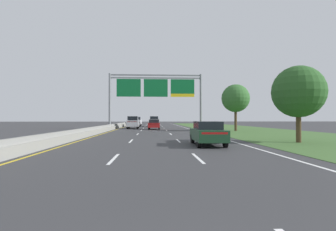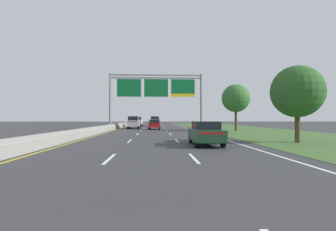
# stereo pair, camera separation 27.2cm
# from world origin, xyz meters

# --- Properties ---
(ground_plane) EXTENTS (220.00, 220.00, 0.00)m
(ground_plane) POSITION_xyz_m (0.00, 35.00, 0.00)
(ground_plane) COLOR #333335
(lane_striping) EXTENTS (11.96, 106.00, 0.01)m
(lane_striping) POSITION_xyz_m (0.00, 34.54, 0.00)
(lane_striping) COLOR white
(lane_striping) RESTS_ON ground
(grass_verge_right) EXTENTS (14.00, 110.00, 0.02)m
(grass_verge_right) POSITION_xyz_m (13.95, 35.00, 0.01)
(grass_verge_right) COLOR #3D602D
(grass_verge_right) RESTS_ON ground
(median_barrier_concrete) EXTENTS (0.60, 110.00, 0.85)m
(median_barrier_concrete) POSITION_xyz_m (-6.60, 35.00, 0.35)
(median_barrier_concrete) COLOR gray
(median_barrier_concrete) RESTS_ON ground
(overhead_sign_gantry) EXTENTS (15.06, 0.42, 8.98)m
(overhead_sign_gantry) POSITION_xyz_m (0.30, 41.27, 6.35)
(overhead_sign_gantry) COLOR gray
(overhead_sign_gantry) RESTS_ON ground
(pickup_truck_grey) EXTENTS (2.02, 5.41, 2.20)m
(pickup_truck_grey) POSITION_xyz_m (0.10, 55.06, 1.07)
(pickup_truck_grey) COLOR slate
(pickup_truck_grey) RESTS_ON ground
(car_silver_left_lane_suv) EXTENTS (1.92, 4.71, 2.11)m
(car_silver_left_lane_suv) POSITION_xyz_m (-3.55, 44.20, 1.10)
(car_silver_left_lane_suv) COLOR #B2B5BA
(car_silver_left_lane_suv) RESTS_ON ground
(car_white_left_lane_suv) EXTENTS (2.00, 4.74, 2.11)m
(car_white_left_lane_suv) POSITION_xyz_m (-3.91, 61.11, 1.10)
(car_white_left_lane_suv) COLOR silver
(car_white_left_lane_suv) RESTS_ON ground
(car_red_centre_lane_sedan) EXTENTS (1.95, 4.45, 1.57)m
(car_red_centre_lane_sedan) POSITION_xyz_m (0.04, 41.36, 0.82)
(car_red_centre_lane_sedan) COLOR maroon
(car_red_centre_lane_sedan) RESTS_ON ground
(car_darkgreen_right_lane_sedan) EXTENTS (1.90, 4.43, 1.57)m
(car_darkgreen_right_lane_sedan) POSITION_xyz_m (3.45, 16.05, 0.82)
(car_darkgreen_right_lane_sedan) COLOR #193D23
(car_darkgreen_right_lane_sedan) RESTS_ON ground
(car_black_left_lane_sedan) EXTENTS (1.90, 4.43, 1.57)m
(car_black_left_lane_sedan) POSITION_xyz_m (-3.85, 53.38, 0.82)
(car_black_left_lane_sedan) COLOR black
(car_black_left_lane_sedan) RESTS_ON ground
(roadside_tree_near) EXTENTS (3.76, 3.76, 5.60)m
(roadside_tree_near) POSITION_xyz_m (10.43, 17.43, 3.70)
(roadside_tree_near) COLOR #4C3823
(roadside_tree_near) RESTS_ON ground
(roadside_tree_mid) EXTENTS (3.90, 3.90, 6.54)m
(roadside_tree_mid) POSITION_xyz_m (11.42, 35.08, 4.57)
(roadside_tree_mid) COLOR #4C3823
(roadside_tree_mid) RESTS_ON ground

